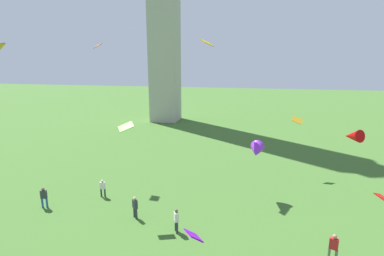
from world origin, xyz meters
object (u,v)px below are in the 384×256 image
object	(u,v)px
person_1	(44,196)
kite_flying_3	(382,197)
kite_flying_0	(297,120)
kite_flying_1	(193,235)
kite_flying_5	(207,43)
kite_flying_6	(126,127)
kite_flying_9	(352,136)
person_5	(135,206)
kite_flying_4	(257,151)
person_2	(103,187)
kite_flying_8	(98,46)
person_4	(176,219)
person_3	(333,246)

from	to	relation	value
person_1	kite_flying_3	world-z (taller)	kite_flying_3
kite_flying_0	kite_flying_1	bearing A→B (deg)	80.13
kite_flying_5	kite_flying_1	bearing A→B (deg)	40.55
kite_flying_6	kite_flying_9	world-z (taller)	kite_flying_6
person_5	kite_flying_0	world-z (taller)	kite_flying_0
kite_flying_4	kite_flying_5	world-z (taller)	kite_flying_5
kite_flying_3	kite_flying_9	world-z (taller)	kite_flying_9
person_2	kite_flying_4	size ratio (longest dim) A/B	0.81
kite_flying_8	kite_flying_3	bearing A→B (deg)	-135.15
kite_flying_1	kite_flying_5	bearing A→B (deg)	154.06
person_4	kite_flying_5	xyz separation A→B (m)	(0.64, 9.51, 12.11)
person_3	kite_flying_9	bearing A→B (deg)	-82.16
kite_flying_5	kite_flying_8	world-z (taller)	kite_flying_5
kite_flying_0	kite_flying_4	size ratio (longest dim) A/B	0.62
person_3	kite_flying_8	distance (m)	25.49
kite_flying_5	kite_flying_9	world-z (taller)	kite_flying_5
person_4	person_2	bearing A→B (deg)	-144.77
person_2	kite_flying_9	bearing A→B (deg)	10.12
person_5	kite_flying_8	bearing A→B (deg)	172.46
person_2	kite_flying_8	bearing A→B (deg)	115.52
person_5	kite_flying_5	bearing A→B (deg)	108.15
person_4	person_5	distance (m)	3.68
person_2	person_4	world-z (taller)	person_4
kite_flying_8	kite_flying_0	bearing A→B (deg)	-91.41
person_2	kite_flying_8	distance (m)	13.48
person_1	person_2	distance (m)	4.56
kite_flying_6	kite_flying_9	bearing A→B (deg)	166.93
kite_flying_6	kite_flying_9	size ratio (longest dim) A/B	0.67
kite_flying_0	kite_flying_3	distance (m)	17.24
kite_flying_3	kite_flying_8	world-z (taller)	kite_flying_8
kite_flying_6	kite_flying_5	bearing A→B (deg)	-152.25
kite_flying_0	kite_flying_4	world-z (taller)	kite_flying_0
person_4	kite_flying_4	distance (m)	8.95
person_4	person_3	bearing A→B (deg)	55.97
person_5	kite_flying_5	size ratio (longest dim) A/B	1.16
person_3	kite_flying_3	world-z (taller)	kite_flying_3
kite_flying_1	kite_flying_5	xyz separation A→B (m)	(-1.57, 14.92, 9.60)
person_1	person_4	size ratio (longest dim) A/B	0.99
kite_flying_1	kite_flying_6	xyz separation A→B (m)	(-6.40, 7.38, 3.37)
person_4	kite_flying_8	size ratio (longest dim) A/B	1.65
person_1	person_5	size ratio (longest dim) A/B	1.00
kite_flying_9	kite_flying_4	bearing A→B (deg)	-25.71
person_1	person_4	world-z (taller)	person_4
person_4	kite_flying_5	bearing A→B (deg)	149.34
person_3	kite_flying_6	xyz separation A→B (m)	(-13.98, 3.20, 5.86)
person_4	kite_flying_1	distance (m)	6.36
kite_flying_0	person_4	bearing A→B (deg)	65.49
kite_flying_8	person_4	bearing A→B (deg)	-144.90
person_2	kite_flying_6	world-z (taller)	kite_flying_6
person_3	kite_flying_1	distance (m)	9.00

